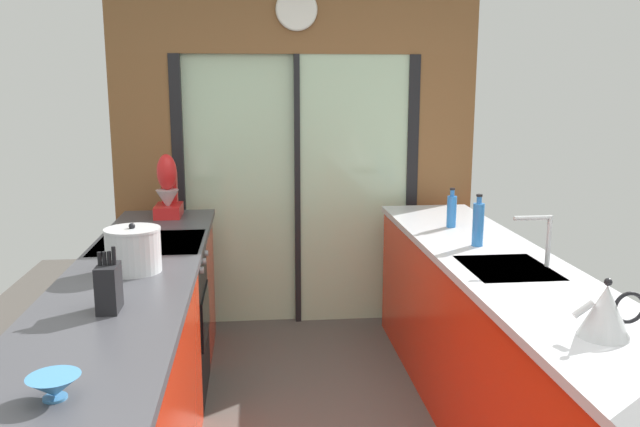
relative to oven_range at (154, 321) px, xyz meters
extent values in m
cube|color=brown|center=(0.91, 1.15, 1.89)|extent=(2.64, 0.08, 0.70)
cube|color=#B2D1AD|center=(0.49, 1.17, 0.54)|extent=(0.80, 0.02, 2.00)
cube|color=#B2D1AD|center=(1.33, 1.13, 0.54)|extent=(0.80, 0.02, 2.00)
cube|color=black|center=(0.05, 1.15, 0.54)|extent=(0.08, 0.10, 2.00)
cube|color=black|center=(1.77, 1.15, 0.54)|extent=(0.08, 0.10, 2.00)
cube|color=black|center=(0.91, 1.15, 0.54)|extent=(0.04, 0.10, 2.00)
cube|color=brown|center=(-0.20, 1.15, 0.54)|extent=(0.42, 0.08, 2.00)
cube|color=brown|center=(2.02, 1.15, 0.54)|extent=(0.42, 0.08, 2.00)
cylinder|color=white|center=(0.91, 1.09, 1.84)|extent=(0.27, 0.03, 0.27)
torus|color=beige|center=(0.91, 1.09, 1.84)|extent=(0.29, 0.02, 0.29)
cube|color=red|center=(0.00, 0.63, -0.02)|extent=(0.58, 0.65, 0.88)
cube|color=#3D3D42|center=(0.00, -0.95, 0.44)|extent=(0.62, 3.80, 0.04)
cube|color=red|center=(1.82, -0.95, -0.02)|extent=(0.58, 3.80, 0.88)
cube|color=#BCBCC1|center=(1.82, -0.95, 0.44)|extent=(0.62, 3.80, 0.04)
cube|color=#B7BABC|center=(1.80, -0.70, 0.44)|extent=(0.40, 0.48, 0.05)
cylinder|color=#B7BABC|center=(2.00, -0.70, 0.59)|extent=(0.02, 0.02, 0.25)
cylinder|color=#B7BABC|center=(1.91, -0.70, 0.71)|extent=(0.18, 0.02, 0.02)
cube|color=black|center=(0.00, 0.00, -0.02)|extent=(0.58, 0.60, 0.88)
cube|color=black|center=(0.29, 0.00, 0.02)|extent=(0.01, 0.48, 0.28)
cube|color=black|center=(0.00, 0.00, 0.45)|extent=(0.58, 0.60, 0.03)
cylinder|color=#B7BABC|center=(0.30, -0.18, 0.34)|extent=(0.02, 0.04, 0.04)
cylinder|color=#B7BABC|center=(0.30, 0.00, 0.34)|extent=(0.02, 0.04, 0.04)
cylinder|color=#B7BABC|center=(0.30, 0.18, 0.34)|extent=(0.02, 0.04, 0.04)
cylinder|color=teal|center=(0.02, -1.86, 0.47)|extent=(0.07, 0.07, 0.01)
cone|color=teal|center=(0.02, -1.86, 0.50)|extent=(0.15, 0.15, 0.06)
cube|color=black|center=(0.02, -1.13, 0.56)|extent=(0.08, 0.14, 0.19)
cylinder|color=black|center=(-0.01, -1.13, 0.67)|extent=(0.02, 0.02, 0.06)
cylinder|color=black|center=(0.01, -1.13, 0.67)|extent=(0.02, 0.02, 0.06)
cylinder|color=black|center=(0.03, -1.13, 0.67)|extent=(0.02, 0.02, 0.06)
cylinder|color=black|center=(0.05, -1.13, 0.68)|extent=(0.02, 0.02, 0.08)
cube|color=red|center=(0.02, 0.72, 0.50)|extent=(0.17, 0.26, 0.08)
cube|color=red|center=(0.02, 0.82, 0.64)|extent=(0.10, 0.08, 0.20)
ellipsoid|color=red|center=(0.02, 0.71, 0.76)|extent=(0.13, 0.12, 0.24)
cone|color=#B7BABC|center=(0.02, 0.69, 0.58)|extent=(0.15, 0.15, 0.13)
cylinder|color=#B7BABC|center=(0.02, -0.59, 0.56)|extent=(0.26, 0.26, 0.20)
cylinder|color=#B7BABC|center=(0.02, -0.59, 0.67)|extent=(0.26, 0.26, 0.01)
sphere|color=black|center=(0.02, -0.59, 0.68)|extent=(0.03, 0.03, 0.03)
cone|color=#B7BABC|center=(1.80, -1.58, 0.56)|extent=(0.18, 0.18, 0.19)
sphere|color=black|center=(1.80, -1.58, 0.66)|extent=(0.03, 0.03, 0.03)
cylinder|color=#B7BABC|center=(1.72, -1.58, 0.57)|extent=(0.08, 0.02, 0.07)
torus|color=black|center=(1.88, -1.58, 0.57)|extent=(0.12, 0.01, 0.12)
cylinder|color=#286BB7|center=(1.80, -0.27, 0.58)|extent=(0.06, 0.06, 0.24)
cylinder|color=#286BB7|center=(1.80, -0.27, 0.72)|extent=(0.03, 0.03, 0.04)
cylinder|color=black|center=(1.80, -0.27, 0.74)|extent=(0.03, 0.03, 0.01)
cylinder|color=#286BB7|center=(1.80, 0.21, 0.56)|extent=(0.06, 0.06, 0.19)
cylinder|color=#286BB7|center=(1.80, 0.21, 0.68)|extent=(0.03, 0.03, 0.04)
cylinder|color=black|center=(1.80, 0.21, 0.70)|extent=(0.03, 0.03, 0.01)
camera|label=1|loc=(0.59, -3.62, 1.33)|focal=36.51mm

